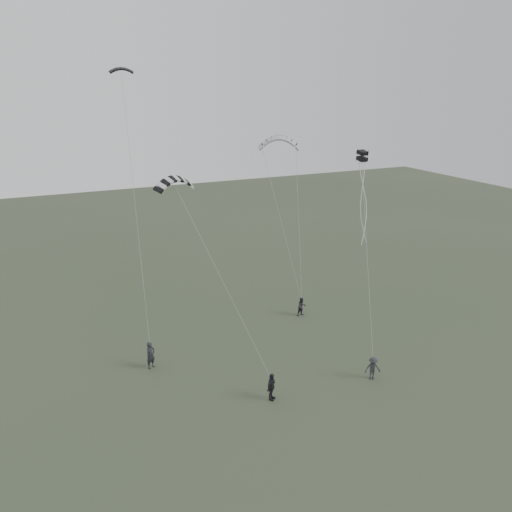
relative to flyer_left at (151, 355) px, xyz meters
name	(u,v)px	position (x,y,z in m)	size (l,w,h in m)	color
ground	(281,378)	(7.59, -4.90, -0.97)	(140.00, 140.00, 0.00)	#35422E
flyer_left	(151,355)	(0.00, 0.00, 0.00)	(0.71, 0.47, 1.95)	black
flyer_right	(302,307)	(13.60, 2.93, -0.16)	(0.79, 0.62, 1.63)	#232228
flyer_center	(271,387)	(5.93, -6.79, -0.07)	(1.06, 0.44, 1.81)	black
flyer_far	(373,368)	(13.06, -7.53, -0.17)	(1.04, 0.60, 1.61)	#27272C
kite_dark_small	(121,69)	(1.04, 7.95, 18.73)	(1.68, 0.50, 0.54)	black
kite_pale_large	(279,138)	(14.13, 8.61, 13.32)	(3.66, 0.82, 1.53)	#A9ABAD
kite_striped	(174,179)	(2.60, 0.98, 11.86)	(2.77, 0.69, 1.11)	black
kite_box	(362,156)	(15.90, -0.96, 12.84)	(0.61, 0.61, 0.70)	black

